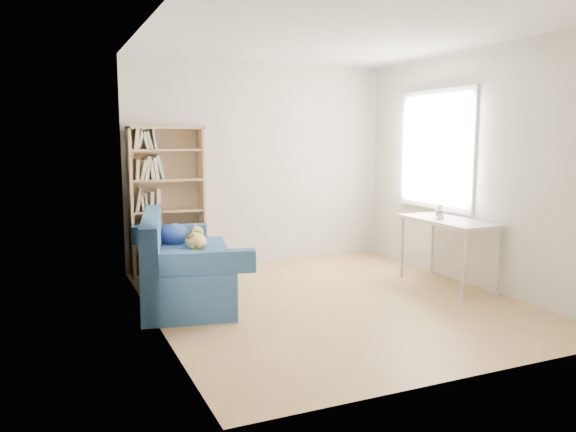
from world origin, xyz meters
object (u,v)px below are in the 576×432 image
object	(u,v)px
bookshelf	(167,207)
desk	(448,226)
sofa	(182,266)
pen_cup	(440,214)

from	to	relation	value
bookshelf	desk	distance (m)	3.28
bookshelf	desk	bearing A→B (deg)	-33.96
sofa	pen_cup	distance (m)	2.83
bookshelf	desk	world-z (taller)	bookshelf
pen_cup	desk	bearing A→B (deg)	-16.27
desk	pen_cup	world-z (taller)	pen_cup
sofa	desk	xyz separation A→B (m)	(2.81, -0.69, 0.34)
sofa	desk	size ratio (longest dim) A/B	1.66
sofa	pen_cup	size ratio (longest dim) A/B	11.33
desk	pen_cup	size ratio (longest dim) A/B	6.83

